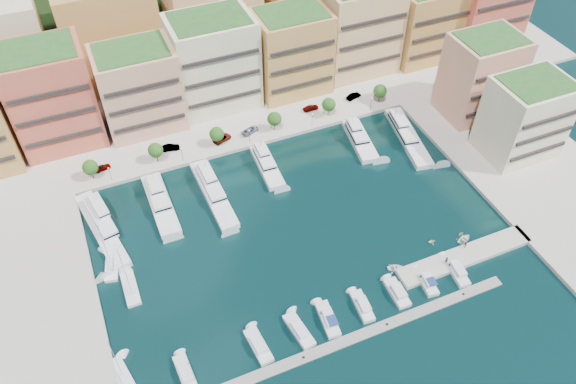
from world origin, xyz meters
The scene contains 58 objects.
ground centered at (0.00, 0.00, 0.00)m, with size 400.00×400.00×0.00m, color black.
north_quay centered at (0.00, 62.00, 0.00)m, with size 220.00×64.00×2.00m, color #9E998E.
east_quay centered at (62.00, -8.00, 0.00)m, with size 34.00×76.00×2.00m, color #9E998E.
west_quay centered at (-62.00, -8.00, 0.00)m, with size 34.00×76.00×2.00m, color #9E998E.
hillside centered at (0.00, 110.00, 0.00)m, with size 240.00×40.00×58.00m, color #193415.
south_pontoon centered at (-3.00, -30.00, 0.00)m, with size 72.00×2.20×0.35m, color gray.
finger_pier centered at (30.00, -22.00, 0.00)m, with size 32.00×5.00×2.00m, color #9E998E.
apartment_1 centered at (-44.00, 51.99, 14.31)m, with size 20.00×16.50×26.80m.
apartment_2 centered at (-23.00, 49.99, 12.31)m, with size 20.00×15.50×22.80m.
apartment_3 centered at (-2.00, 51.99, 13.81)m, with size 22.00×16.50×25.80m.
apartment_4 centered at (20.00, 49.99, 12.81)m, with size 20.00×15.50×23.80m.
apartment_5 centered at (42.00, 51.99, 14.31)m, with size 22.00×16.50×26.80m.
apartment_6 centered at (64.00, 49.99, 12.31)m, with size 20.00×15.50×22.80m.
apartment_7 centered at (84.00, 47.99, 13.31)m, with size 22.00×16.50×24.80m.
apartment_east_a centered at (62.00, 19.99, 12.31)m, with size 18.00×14.50×22.80m.
apartment_east_b centered at (62.00, 1.99, 11.31)m, with size 18.00×14.50×20.80m.
backblock_1 centered at (-25.00, 74.00, 16.00)m, with size 26.00×18.00×30.00m, color #BC8D46.
backblock_2 centered at (5.00, 74.00, 16.00)m, with size 26.00×18.00×30.00m, color #DEA875.
tree_0 centered at (-40.00, 33.50, 4.74)m, with size 3.80×3.80×5.65m.
tree_1 centered at (-24.00, 33.50, 4.74)m, with size 3.80×3.80×5.65m.
tree_2 centered at (-8.00, 33.50, 4.74)m, with size 3.80×3.80×5.65m.
tree_3 centered at (8.00, 33.50, 4.74)m, with size 3.80×3.80×5.65m.
tree_4 centered at (24.00, 33.50, 4.74)m, with size 3.80×3.80×5.65m.
tree_5 centered at (40.00, 33.50, 4.74)m, with size 3.80×3.80×5.65m.
lamppost_0 centered at (-36.00, 31.20, 3.83)m, with size 0.30×0.30×4.20m.
lamppost_1 centered at (-18.00, 31.20, 3.83)m, with size 0.30×0.30×4.20m.
lamppost_2 centered at (0.00, 31.20, 3.83)m, with size 0.30×0.30×4.20m.
lamppost_3 centered at (18.00, 31.20, 3.83)m, with size 0.30×0.30×4.20m.
lamppost_4 centered at (36.00, 31.20, 3.83)m, with size 0.30×0.30×4.20m.
yacht_0 centered at (-41.15, 17.32, 1.21)m, with size 8.56×25.83×7.30m.
yacht_1 centered at (-27.01, 19.51, 1.09)m, with size 4.83×20.61×7.30m.
yacht_2 centered at (-14.48, 18.05, 1.21)m, with size 4.99×24.01×7.30m.
yacht_3 centered at (0.89, 21.66, 1.21)m, with size 5.00×16.23×7.30m.
yacht_5 centered at (27.24, 21.37, 1.21)m, with size 7.19×17.18×7.30m.
yacht_6 centered at (39.65, 17.96, 1.21)m, with size 8.89×24.54×7.30m.
cruiser_0 centered at (-33.26, -24.59, 0.55)m, with size 2.96×8.06×2.55m.
cruiser_2 centered at (-18.93, -24.59, 0.55)m, with size 3.42×8.32×2.55m.
cruiser_3 centered at (-10.48, -24.59, 0.55)m, with size 3.79×8.67×2.55m.
cruiser_4 centered at (-4.25, -24.61, 0.57)m, with size 3.46×8.47×2.66m.
cruiser_5 centered at (3.45, -24.58, 0.55)m, with size 3.12×7.63×2.55m.
cruiser_6 centered at (11.55, -24.58, 0.55)m, with size 3.07×7.37×2.55m.
cruiser_7 centered at (18.62, -24.59, 0.57)m, with size 3.38×7.35×2.66m.
cruiser_8 centered at (25.99, -24.59, 0.55)m, with size 3.61×8.60×2.55m.
sailboat_2 centered at (-40.94, 5.77, 0.31)m, with size 4.69×9.35×13.20m.
sailboat_1 centered at (-38.60, -1.92, 0.31)m, with size 2.89×8.98×13.20m.
sailboat_0 centered at (-43.96, -21.05, 0.31)m, with size 4.67×9.60×13.20m.
tender_2 centered at (32.83, -17.97, 0.38)m, with size 2.64×3.69×0.76m, color white.
tender_0 centered at (14.58, -18.77, 0.37)m, with size 2.53×3.54×0.73m, color white.
tender_1 centered at (25.72, -15.68, 0.45)m, with size 1.46×1.70×0.89m, color beige.
tender_3 centered at (33.09, -16.36, 0.37)m, with size 1.22×1.41×0.74m, color #C0AE93.
car_0 centered at (-37.49, 35.85, 1.72)m, with size 1.70×4.23×1.44m, color gray.
car_1 centered at (-19.87, 36.53, 1.77)m, with size 1.64×4.69×1.55m, color gray.
car_2 centered at (-6.40, 34.87, 1.73)m, with size 2.41×5.23×1.45m, color gray.
car_3 centered at (1.53, 35.03, 1.74)m, with size 2.07×5.10×1.48m, color gray.
car_4 centered at (20.64, 37.69, 1.77)m, with size 1.81×4.51×1.54m, color gray.
car_5 centered at (34.21, 37.85, 1.75)m, with size 1.58×4.54×1.50m, color gray.
person_0 centered at (24.83, -22.20, 1.95)m, with size 0.69×0.45×1.90m, color #222B45.
person_1 centered at (31.01, -20.22, 1.89)m, with size 0.86×0.67×1.78m, color #433728.
Camera 1 is at (-34.81, -76.14, 97.19)m, focal length 35.00 mm.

